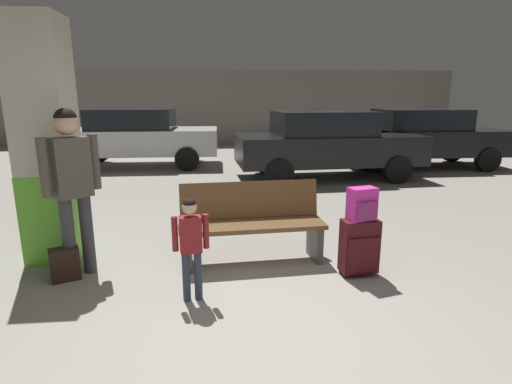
% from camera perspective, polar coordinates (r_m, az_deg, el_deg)
% --- Properties ---
extents(ground_plane, '(18.00, 18.00, 0.10)m').
position_cam_1_polar(ground_plane, '(7.10, -3.19, -2.04)').
color(ground_plane, gray).
extents(garage_back_wall, '(18.00, 0.12, 2.80)m').
position_cam_1_polar(garage_back_wall, '(15.70, -4.67, 11.80)').
color(garage_back_wall, gray).
rests_on(garage_back_wall, ground_plane).
extents(structural_pillar, '(0.57, 0.57, 2.68)m').
position_cam_1_polar(structural_pillar, '(5.04, -27.44, 6.09)').
color(structural_pillar, '#66C633').
rests_on(structural_pillar, ground_plane).
extents(bench, '(1.63, 0.64, 0.89)m').
position_cam_1_polar(bench, '(4.56, -0.57, -4.44)').
color(bench, brown).
rests_on(bench, ground_plane).
extents(suitcase, '(0.40, 0.26, 0.60)m').
position_cam_1_polar(suitcase, '(4.36, 14.43, -7.45)').
color(suitcase, '#471419').
rests_on(suitcase, ground_plane).
extents(backpack_bright, '(0.31, 0.25, 0.34)m').
position_cam_1_polar(backpack_bright, '(4.22, 14.80, -1.73)').
color(backpack_bright, '#D833A5').
rests_on(backpack_bright, suitcase).
extents(child, '(0.33, 0.19, 0.97)m').
position_cam_1_polar(child, '(3.68, -9.24, -6.51)').
color(child, '#33384C').
rests_on(child, ground_plane).
extents(adult, '(0.47, 0.43, 1.73)m').
position_cam_1_polar(adult, '(4.43, -24.63, 2.16)').
color(adult, '#38383D').
rests_on(adult, ground_plane).
extents(backpack_dark_floor, '(0.32, 0.28, 0.34)m').
position_cam_1_polar(backpack_dark_floor, '(4.62, -25.41, -9.22)').
color(backpack_dark_floor, black).
rests_on(backpack_dark_floor, ground_plane).
extents(parked_car_side, '(4.11, 1.82, 1.51)m').
position_cam_1_polar(parked_car_side, '(11.50, 22.44, 7.27)').
color(parked_car_side, black).
rests_on(parked_car_side, ground_plane).
extents(parked_car_near, '(4.20, 2.00, 1.51)m').
position_cam_1_polar(parked_car_near, '(9.32, 9.91, 6.86)').
color(parked_car_near, black).
rests_on(parked_car_near, ground_plane).
extents(parked_car_far, '(4.12, 1.83, 1.51)m').
position_cam_1_polar(parked_car_far, '(11.21, -16.40, 7.60)').
color(parked_car_far, silver).
rests_on(parked_car_far, ground_plane).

